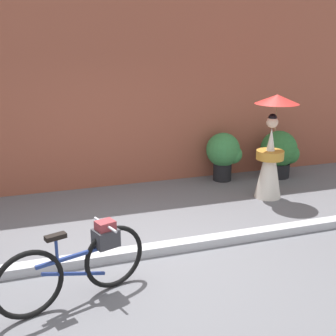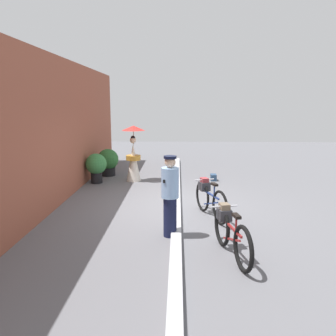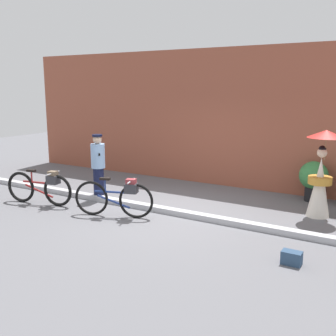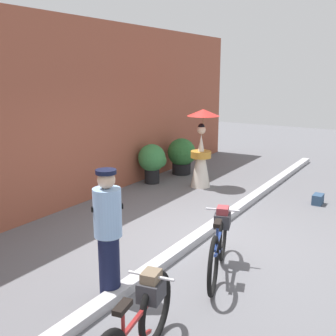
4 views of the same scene
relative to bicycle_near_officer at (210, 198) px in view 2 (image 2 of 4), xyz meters
name	(u,v)px [view 2 (image 2 of 4)]	position (x,y,z in m)	size (l,w,h in m)	color
ground_plane	(177,205)	(0.88, 0.77, -0.45)	(30.00, 30.00, 0.00)	slate
building_wall	(50,132)	(0.88, 3.98, 1.45)	(14.00, 0.40, 3.79)	brown
sidewalk_curb	(177,203)	(0.88, 0.77, -0.39)	(14.00, 0.20, 0.12)	#B2B2B7
bicycle_near_officer	(210,198)	(0.00, 0.00, 0.00)	(1.68, 0.66, 0.85)	black
bicycle_far_side	(230,232)	(-2.11, -0.17, -0.02)	(1.76, 0.53, 0.83)	black
person_officer	(170,194)	(-1.25, 0.89, 0.41)	(0.34, 0.34, 1.61)	#141938
person_with_parasol	(133,154)	(3.69, 2.23, 0.48)	(0.77, 0.77, 1.87)	silver
potted_plant_by_door	(109,161)	(4.55, 3.26, 0.08)	(0.77, 0.76, 0.98)	black
potted_plant_small	(97,166)	(3.35, 3.41, 0.13)	(0.70, 0.69, 0.98)	black
backpack_on_pavement	(214,177)	(3.81, -0.49, -0.33)	(0.31, 0.19, 0.21)	navy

